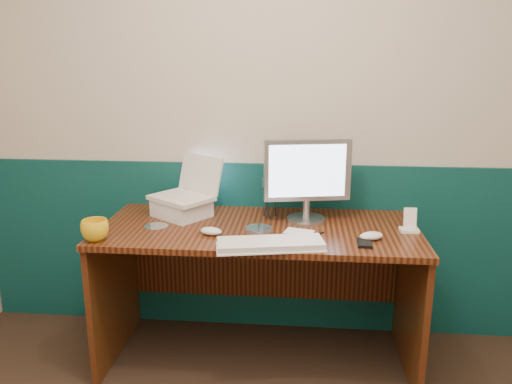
# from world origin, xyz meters

# --- Properties ---
(back_wall) EXTENTS (3.50, 0.04, 2.50)m
(back_wall) POSITION_xyz_m (0.00, 1.75, 1.25)
(back_wall) COLOR beige
(back_wall) RESTS_ON ground
(wainscot) EXTENTS (3.48, 0.02, 1.00)m
(wainscot) POSITION_xyz_m (0.00, 1.74, 0.50)
(wainscot) COLOR #07322D
(wainscot) RESTS_ON ground
(desk) EXTENTS (1.60, 0.70, 0.75)m
(desk) POSITION_xyz_m (-0.06, 1.38, 0.38)
(desk) COLOR black
(desk) RESTS_ON ground
(laptop_riser) EXTENTS (0.35, 0.34, 0.09)m
(laptop_riser) POSITION_xyz_m (-0.49, 1.51, 0.80)
(laptop_riser) COLOR white
(laptop_riser) RESTS_ON desk
(laptop) EXTENTS (0.38, 0.37, 0.25)m
(laptop) POSITION_xyz_m (-0.49, 1.51, 0.97)
(laptop) COLOR white
(laptop) RESTS_ON laptop_riser
(monitor) EXTENTS (0.46, 0.21, 0.44)m
(monitor) POSITION_xyz_m (0.18, 1.49, 0.97)
(monitor) COLOR #A7A7AB
(monitor) RESTS_ON desk
(keyboard) EXTENTS (0.50, 0.25, 0.03)m
(keyboard) POSITION_xyz_m (0.02, 1.09, 0.76)
(keyboard) COLOR white
(keyboard) RESTS_ON desk
(mouse_right) EXTENTS (0.13, 0.11, 0.04)m
(mouse_right) POSITION_xyz_m (0.48, 1.24, 0.77)
(mouse_right) COLOR white
(mouse_right) RESTS_ON desk
(mouse_left) EXTENTS (0.12, 0.09, 0.04)m
(mouse_left) POSITION_xyz_m (-0.28, 1.24, 0.77)
(mouse_left) COLOR silver
(mouse_left) RESTS_ON desk
(mug) EXTENTS (0.13, 0.13, 0.10)m
(mug) POSITION_xyz_m (-0.80, 1.11, 0.80)
(mug) COLOR yellow
(mug) RESTS_ON desk
(camcorder) EXTENTS (0.10, 0.13, 0.18)m
(camcorder) POSITION_xyz_m (-0.02, 1.54, 0.84)
(camcorder) COLOR #AEAEB3
(camcorder) RESTS_ON desk
(cd_spindle) EXTENTS (0.13, 0.13, 0.03)m
(cd_spindle) POSITION_xyz_m (-0.05, 1.28, 0.76)
(cd_spindle) COLOR #AEB6BE
(cd_spindle) RESTS_ON desk
(cd_loose_a) EXTENTS (0.12, 0.12, 0.00)m
(cd_loose_a) POSITION_xyz_m (-0.58, 1.34, 0.75)
(cd_loose_a) COLOR #B1B8C2
(cd_loose_a) RESTS_ON desk
(pen) EXTENTS (0.10, 0.08, 0.01)m
(pen) POSITION_xyz_m (0.21, 1.27, 0.75)
(pen) COLOR black
(pen) RESTS_ON desk
(papers) EXTENTS (0.16, 0.13, 0.00)m
(papers) POSITION_xyz_m (0.14, 1.31, 0.75)
(papers) COLOR silver
(papers) RESTS_ON desk
(dock) EXTENTS (0.09, 0.07, 0.02)m
(dock) POSITION_xyz_m (0.68, 1.37, 0.76)
(dock) COLOR white
(dock) RESTS_ON desk
(music_player) EXTENTS (0.06, 0.03, 0.11)m
(music_player) POSITION_xyz_m (0.68, 1.37, 0.82)
(music_player) COLOR white
(music_player) RESTS_ON dock
(pda) EXTENTS (0.07, 0.11, 0.01)m
(pda) POSITION_xyz_m (0.44, 1.17, 0.76)
(pda) COLOR black
(pda) RESTS_ON desk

